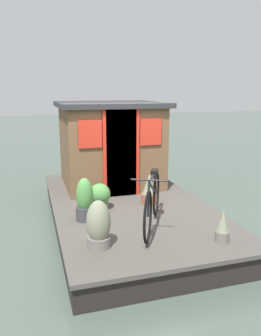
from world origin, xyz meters
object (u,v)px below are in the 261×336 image
(houseboat_cabin, at_px, (110,143))
(bicycle, at_px, (152,202))
(potted_plant_ivy, at_px, (99,226))
(potted_plant_fern, at_px, (85,201))
(potted_plant_rosemary, at_px, (149,189))
(potted_plant_sage, at_px, (100,196))
(potted_plant_succulent, at_px, (223,226))

(houseboat_cabin, height_order, bicycle, houseboat_cabin)
(potted_plant_ivy, bearing_deg, houseboat_cabin, -16.26)
(houseboat_cabin, height_order, potted_plant_ivy, houseboat_cabin)
(potted_plant_fern, relative_size, potted_plant_ivy, 1.07)
(houseboat_cabin, distance_m, potted_plant_rosemary, 1.74)
(bicycle, relative_size, potted_plant_ivy, 2.46)
(houseboat_cabin, bearing_deg, potted_plant_rosemary, -167.18)
(houseboat_cabin, xyz_separation_m, potted_plant_fern, (-2.01, 0.90, -0.59))
(bicycle, height_order, potted_plant_fern, bicycle)
(bicycle, relative_size, potted_plant_sage, 3.46)
(potted_plant_succulent, distance_m, potted_plant_rosemary, 1.82)
(potted_plant_succulent, distance_m, potted_plant_fern, 2.15)
(potted_plant_sage, bearing_deg, potted_plant_rosemary, -89.14)
(bicycle, distance_m, potted_plant_fern, 1.10)
(houseboat_cabin, height_order, potted_plant_sage, houseboat_cabin)
(potted_plant_rosemary, bearing_deg, houseboat_cabin, 12.82)
(potted_plant_sage, height_order, potted_plant_fern, potted_plant_fern)
(potted_plant_sage, xyz_separation_m, potted_plant_rosemary, (0.01, -0.93, 0.04))
(potted_plant_rosemary, relative_size, potted_plant_ivy, 0.89)
(potted_plant_rosemary, relative_size, potted_plant_fern, 0.83)
(bicycle, distance_m, potted_plant_ivy, 1.02)
(potted_plant_ivy, bearing_deg, potted_plant_fern, 0.99)
(potted_plant_sage, xyz_separation_m, potted_plant_fern, (-0.42, 0.33, 0.08))
(houseboat_cabin, xyz_separation_m, potted_plant_sage, (-1.59, 0.57, -0.67))
(bicycle, xyz_separation_m, potted_plant_ivy, (-0.43, 0.92, -0.10))
(potted_plant_ivy, bearing_deg, bicycle, -64.97)
(potted_plant_succulent, bearing_deg, potted_plant_ivy, 79.03)
(bicycle, bearing_deg, potted_plant_rosemary, -17.60)
(potted_plant_fern, height_order, potted_plant_ivy, potted_plant_fern)
(potted_plant_fern, xyz_separation_m, potted_plant_ivy, (-1.01, -0.02, -0.02))
(bicycle, bearing_deg, houseboat_cabin, 0.80)
(houseboat_cabin, relative_size, bicycle, 1.37)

